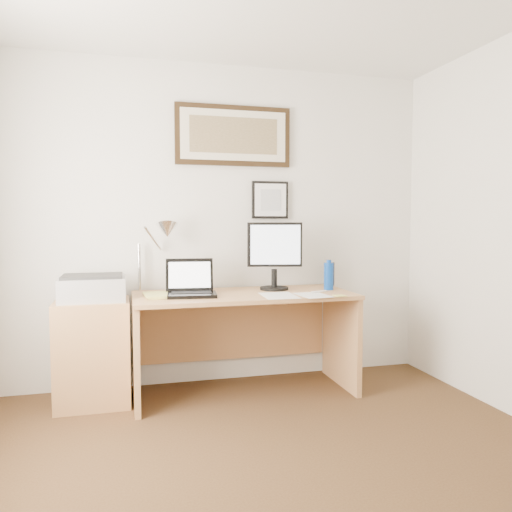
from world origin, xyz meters
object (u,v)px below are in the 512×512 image
object	(u,v)px
side_cabinet	(93,353)
water_bottle	(329,276)
printer	(93,288)
book	(145,296)
lcd_monitor	(275,252)
laptop	(191,287)
desk	(241,322)

from	to	relation	value
side_cabinet	water_bottle	world-z (taller)	water_bottle
side_cabinet	printer	world-z (taller)	printer
side_cabinet	book	size ratio (longest dim) A/B	2.66
water_bottle	book	distance (m)	1.40
lcd_monitor	book	bearing A→B (deg)	-172.20
book	laptop	xyz separation A→B (m)	(0.33, 0.00, 0.05)
book	desk	distance (m)	0.76
water_bottle	laptop	distance (m)	1.07
desk	lcd_monitor	distance (m)	0.59
water_bottle	side_cabinet	bearing A→B (deg)	178.83
side_cabinet	water_bottle	distance (m)	1.81
book	desk	xyz separation A→B (m)	(0.72, 0.11, -0.25)
side_cabinet	water_bottle	size ratio (longest dim) A/B	3.46
side_cabinet	laptop	distance (m)	0.81
water_bottle	book	size ratio (longest dim) A/B	0.77
desk	printer	xyz separation A→B (m)	(-1.06, -0.02, 0.30)
book	laptop	distance (m)	0.33
book	laptop	size ratio (longest dim) A/B	0.75
water_bottle	laptop	bearing A→B (deg)	-178.31
book	printer	world-z (taller)	printer
laptop	book	bearing A→B (deg)	-179.46
book	lcd_monitor	xyz separation A→B (m)	(0.99, 0.14, 0.28)
water_bottle	desk	xyz separation A→B (m)	(-0.68, 0.07, -0.34)
laptop	lcd_monitor	distance (m)	0.71
water_bottle	printer	world-z (taller)	water_bottle
lcd_monitor	printer	distance (m)	1.35
book	printer	size ratio (longest dim) A/B	0.62
lcd_monitor	water_bottle	bearing A→B (deg)	-13.90
side_cabinet	water_bottle	bearing A→B (deg)	-1.17
book	lcd_monitor	world-z (taller)	lcd_monitor
side_cabinet	book	xyz separation A→B (m)	(0.35, -0.07, 0.40)
desk	laptop	bearing A→B (deg)	-165.31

